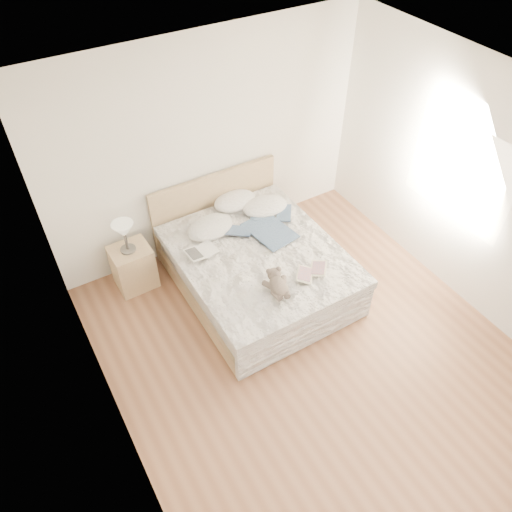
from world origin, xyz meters
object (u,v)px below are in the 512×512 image
at_px(bed, 255,266).
at_px(table_lamp, 124,231).
at_px(teddy_bear, 278,290).
at_px(photo_book, 201,252).
at_px(nightstand, 133,267).
at_px(childrens_book, 312,272).

relative_size(bed, table_lamp, 5.52).
distance_m(bed, teddy_bear, 0.82).
bearing_deg(bed, photo_book, 159.06).
xyz_separation_m(nightstand, table_lamp, (-0.01, 0.00, 0.56)).
bearing_deg(bed, nightstand, 148.98).
bearing_deg(teddy_bear, photo_book, 124.00).
distance_m(nightstand, childrens_book, 2.12).
bearing_deg(childrens_book, nightstand, 179.19).
height_order(bed, table_lamp, bed).
distance_m(childrens_book, teddy_bear, 0.47).
distance_m(table_lamp, childrens_book, 2.11).
relative_size(table_lamp, photo_book, 1.11).
bearing_deg(childrens_book, photo_book, 176.45).
height_order(table_lamp, childrens_book, table_lamp).
height_order(nightstand, teddy_bear, teddy_bear).
xyz_separation_m(bed, photo_book, (-0.57, 0.22, 0.32)).
relative_size(bed, childrens_book, 5.94).
bearing_deg(nightstand, childrens_book, -42.36).
relative_size(table_lamp, childrens_book, 1.08).
height_order(nightstand, childrens_book, childrens_book).
bearing_deg(photo_book, nightstand, 136.33).
height_order(table_lamp, photo_book, table_lamp).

